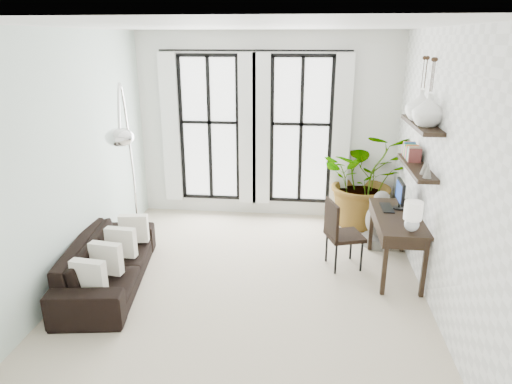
# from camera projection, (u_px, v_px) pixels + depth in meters

# --- Properties ---
(floor) EXTENTS (5.00, 5.00, 0.00)m
(floor) POSITION_uv_depth(u_px,v_px,m) (249.00, 281.00, 6.07)
(floor) COLOR beige
(floor) RESTS_ON ground
(ceiling) EXTENTS (5.00, 5.00, 0.00)m
(ceiling) POSITION_uv_depth(u_px,v_px,m) (247.00, 26.00, 5.05)
(ceiling) COLOR white
(ceiling) RESTS_ON wall_back
(wall_left) EXTENTS (0.00, 5.00, 5.00)m
(wall_left) POSITION_uv_depth(u_px,v_px,m) (73.00, 160.00, 5.80)
(wall_left) COLOR silver
(wall_left) RESTS_ON floor
(wall_right) EXTENTS (0.00, 5.00, 5.00)m
(wall_right) POSITION_uv_depth(u_px,v_px,m) (439.00, 171.00, 5.32)
(wall_right) COLOR white
(wall_right) RESTS_ON floor
(wall_back) EXTENTS (4.50, 0.00, 4.50)m
(wall_back) POSITION_uv_depth(u_px,v_px,m) (266.00, 127.00, 7.91)
(wall_back) COLOR white
(wall_back) RESTS_ON floor
(windows) EXTENTS (3.26, 0.13, 2.65)m
(windows) POSITION_uv_depth(u_px,v_px,m) (255.00, 130.00, 7.88)
(windows) COLOR white
(windows) RESTS_ON wall_back
(wall_shelves) EXTENTS (0.25, 1.30, 0.60)m
(wall_shelves) POSITION_uv_depth(u_px,v_px,m) (418.00, 149.00, 5.79)
(wall_shelves) COLOR black
(wall_shelves) RESTS_ON wall_right
(sofa) EXTENTS (1.15, 2.25, 0.63)m
(sofa) POSITION_uv_depth(u_px,v_px,m) (108.00, 263.00, 5.90)
(sofa) COLOR black
(sofa) RESTS_ON floor
(throw_pillows) EXTENTS (0.40, 1.52, 0.40)m
(throw_pillows) POSITION_uv_depth(u_px,v_px,m) (114.00, 250.00, 5.83)
(throw_pillows) COLOR silver
(throw_pillows) RESTS_ON sofa
(plant) EXTENTS (1.63, 1.45, 1.67)m
(plant) POSITION_uv_depth(u_px,v_px,m) (366.00, 179.00, 7.65)
(plant) COLOR #2D7228
(plant) RESTS_ON floor
(desk) EXTENTS (0.59, 1.40, 1.22)m
(desk) POSITION_uv_depth(u_px,v_px,m) (398.00, 221.00, 6.04)
(desk) COLOR black
(desk) RESTS_ON floor
(desk_chair) EXTENTS (0.58, 0.58, 0.98)m
(desk_chair) POSITION_uv_depth(u_px,v_px,m) (339.00, 230.00, 6.28)
(desk_chair) COLOR black
(desk_chair) RESTS_ON floor
(arc_lamp) EXTENTS (0.76, 1.65, 2.54)m
(arc_lamp) POSITION_uv_depth(u_px,v_px,m) (124.00, 127.00, 6.01)
(arc_lamp) COLOR silver
(arc_lamp) RESTS_ON floor
(buddha) EXTENTS (0.49, 0.49, 0.88)m
(buddha) POSITION_uv_depth(u_px,v_px,m) (380.00, 223.00, 7.02)
(buddha) COLOR slate
(buddha) RESTS_ON floor
(vase_a) EXTENTS (0.37, 0.37, 0.38)m
(vase_a) POSITION_uv_depth(u_px,v_px,m) (428.00, 110.00, 5.35)
(vase_a) COLOR white
(vase_a) RESTS_ON shelf_upper
(vase_b) EXTENTS (0.37, 0.37, 0.38)m
(vase_b) POSITION_uv_depth(u_px,v_px,m) (421.00, 105.00, 5.73)
(vase_b) COLOR white
(vase_b) RESTS_ON shelf_upper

